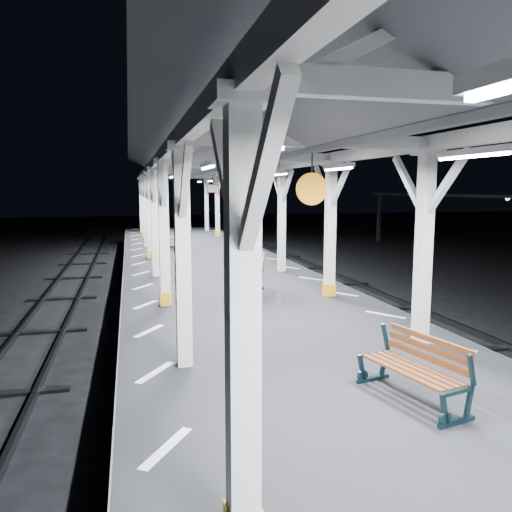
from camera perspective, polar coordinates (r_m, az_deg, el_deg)
name	(u,v)px	position (r m, az deg, el deg)	size (l,w,h in m)	color
ground	(274,370)	(10.37, 2.08, -12.95)	(120.00, 120.00, 0.00)	black
platform	(274,347)	(10.20, 2.09, -10.32)	(6.00, 50.00, 1.00)	black
hazard_stripes_left	(149,331)	(9.68, -12.10, -8.37)	(1.00, 48.00, 0.01)	silver
hazard_stripes_right	(385,315)	(10.98, 14.54, -6.52)	(1.00, 48.00, 0.01)	silver
track_left	(5,391)	(10.22, -26.80, -13.63)	(2.20, 60.00, 0.16)	#2D2D33
track_right	(485,348)	(12.63, 24.74, -9.48)	(2.20, 60.00, 0.16)	#2D2D33
canopy	(275,141)	(9.73, 2.24, 13.01)	(5.40, 49.00, 4.65)	silver
bench_near	(417,366)	(6.74, 17.90, -11.91)	(0.86, 1.59, 0.82)	#10252C
bench_mid	(254,276)	(12.36, -0.18, -2.27)	(1.12, 1.89, 0.96)	#10252C
bench_far	(180,238)	(22.08, -8.72, 2.10)	(0.95, 1.93, 1.00)	#10252C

